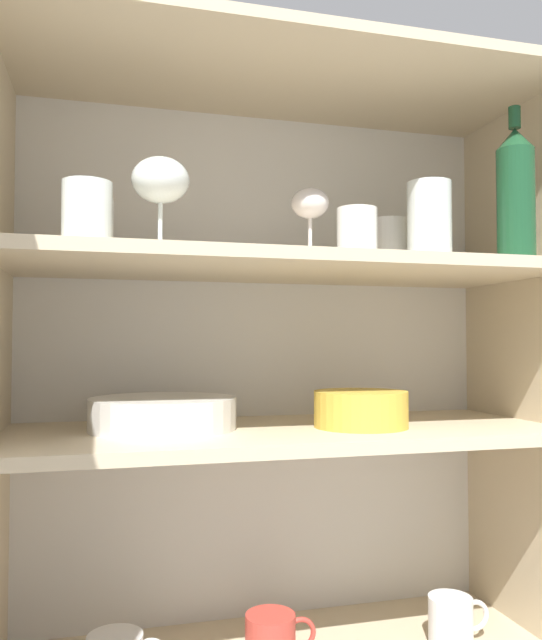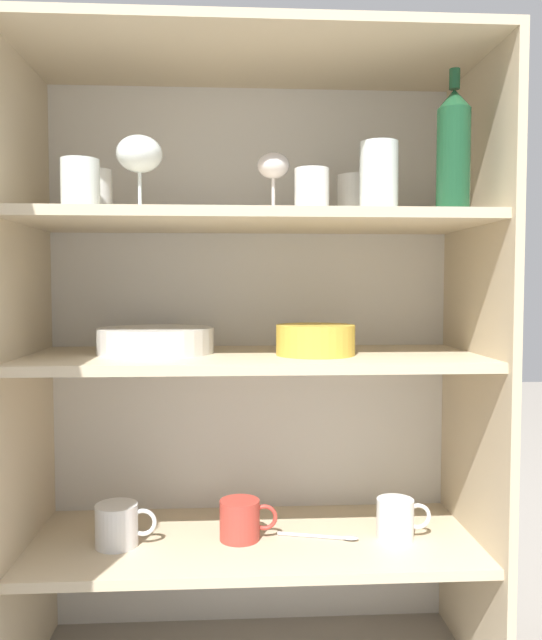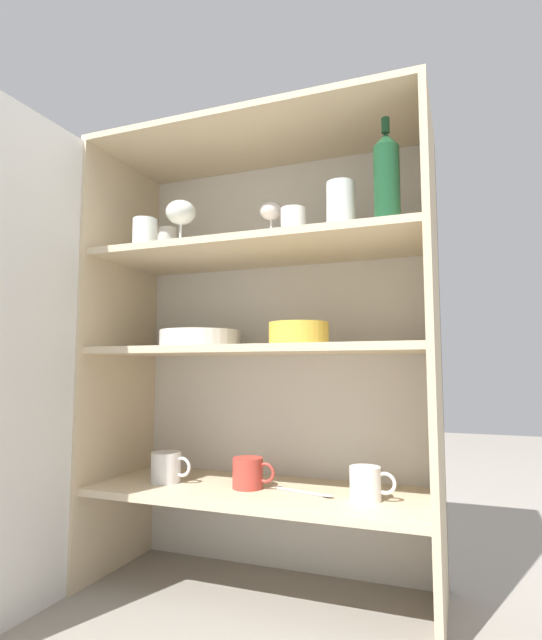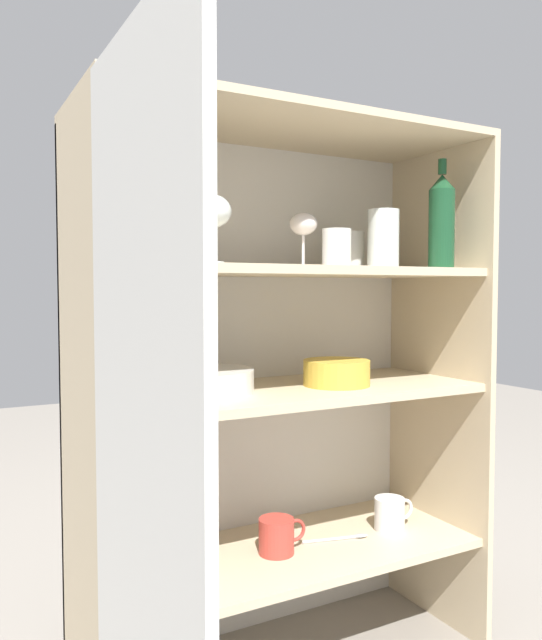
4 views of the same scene
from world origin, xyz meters
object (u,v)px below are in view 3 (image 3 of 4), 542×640
(plate_stack_white, at_px, (200,339))
(coffee_mug_primary, at_px, (366,484))
(mixing_bowl_large, at_px, (299,333))
(wine_bottle, at_px, (387,177))

(plate_stack_white, xyz_separation_m, coffee_mug_primary, (0.51, -0.05, -0.38))
(plate_stack_white, bearing_deg, mixing_bowl_large, -9.93)
(mixing_bowl_large, bearing_deg, wine_bottle, -18.34)
(wine_bottle, distance_m, mixing_bowl_large, 0.46)
(plate_stack_white, height_order, coffee_mug_primary, plate_stack_white)
(mixing_bowl_large, bearing_deg, plate_stack_white, 170.07)
(coffee_mug_primary, bearing_deg, mixing_bowl_large, -178.46)
(plate_stack_white, relative_size, coffee_mug_primary, 2.12)
(wine_bottle, bearing_deg, coffee_mug_primary, 131.75)
(plate_stack_white, distance_m, coffee_mug_primary, 0.64)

